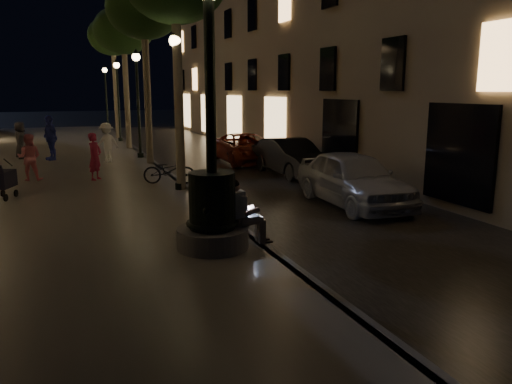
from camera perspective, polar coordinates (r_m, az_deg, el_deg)
name	(u,v)px	position (r m, az deg, el deg)	size (l,w,h in m)	color
ground	(151,164)	(22.57, -11.88, 3.12)	(120.00, 120.00, 0.00)	black
cobble_lane	(216,161)	(23.24, -4.57, 3.59)	(6.00, 45.00, 0.02)	black
promenade	(54,167)	(22.27, -22.09, 2.66)	(8.00, 45.00, 0.20)	#655F59
curb_strip	(151,162)	(22.56, -11.89, 3.37)	(0.25, 45.00, 0.20)	#59595B
building_right	(322,9)	(28.82, 7.60, 20.02)	(8.00, 36.00, 15.00)	#806950
fountain_lamppost	(212,197)	(9.63, -5.04, -0.60)	(1.40, 1.40, 5.21)	#59595B
seated_man_laptop	(242,210)	(9.89, -1.60, -2.07)	(0.96, 0.32, 1.33)	gray
tree_second	(144,10)	(21.54, -12.71, 19.61)	(3.00, 3.00, 7.40)	#6B604C
tree_third	(123,31)	(27.40, -14.93, 17.32)	(3.00, 3.00, 7.20)	#6B604C
tree_far	(113,37)	(33.37, -16.06, 16.68)	(3.00, 3.00, 7.50)	#6B604C
lamp_curb_a	(177,90)	(15.41, -9.05, 11.46)	(0.36, 0.36, 4.81)	black
lamp_curb_b	(138,90)	(23.28, -13.38, 11.30)	(0.36, 0.36, 4.81)	black
lamp_curb_c	(118,90)	(31.22, -15.52, 11.20)	(0.36, 0.36, 4.81)	black
lamp_curb_d	(106,90)	(39.19, -16.78, 11.13)	(0.36, 0.36, 4.81)	black
stroller	(2,179)	(15.72, -26.99, 1.28)	(0.71, 1.11, 1.13)	black
car_front	(353,179)	(14.38, 11.07, 1.51)	(1.82, 4.53, 1.54)	#ADAFB5
car_second	(291,157)	(19.22, 4.00, 4.00)	(1.48, 4.26, 1.40)	black
car_third	(246,148)	(22.46, -1.20, 5.00)	(2.17, 4.70, 1.31)	maroon
pedestrian_red	(95,157)	(17.90, -17.93, 3.88)	(0.59, 0.39, 1.61)	#AF2343
pedestrian_pink	(29,157)	(18.59, -24.48, 3.64)	(0.77, 0.60, 1.59)	pink
pedestrian_white	(107,143)	(22.15, -16.69, 5.42)	(1.08, 0.62, 1.67)	white
pedestrian_blue	(50,138)	(23.71, -22.45, 5.76)	(1.15, 0.48, 1.96)	navy
pedestrian_dark	(21,140)	(24.69, -25.30, 5.35)	(0.80, 0.52, 1.64)	#333237
bicycle	(169,170)	(16.61, -9.88, 2.46)	(0.59, 1.70, 0.89)	black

